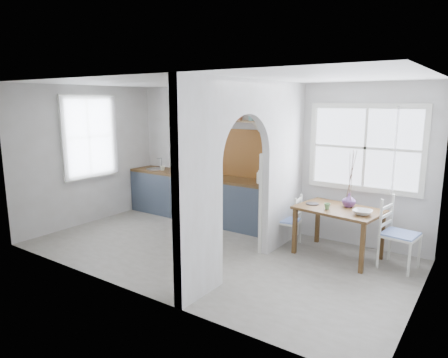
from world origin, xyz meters
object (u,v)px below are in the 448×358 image
Objects in this scene: kettle at (261,177)px; vase at (349,200)px; dining_table at (338,232)px; chair_left at (287,220)px; chair_right at (400,234)px.

kettle is 1.05× the size of vase.
dining_table is 1.44× the size of chair_left.
dining_table is at bearing 10.35° from kettle.
chair_right is at bearing 12.48° from dining_table.
kettle reaches higher than vase.
dining_table is 1.20× the size of chair_right.
chair_right is (1.70, 0.04, 0.09)m from chair_left.
chair_right reaches higher than dining_table.
chair_left is (-0.84, 0.01, 0.04)m from dining_table.
dining_table is 5.71× the size of vase.
dining_table is 1.67m from kettle.
chair_left reaches higher than dining_table.
kettle is at bearing 177.16° from dining_table.
chair_right is 0.85m from vase.
chair_right is 2.44m from kettle.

